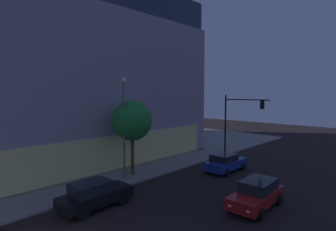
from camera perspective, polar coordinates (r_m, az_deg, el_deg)
name	(u,v)px	position (r m, az deg, el deg)	size (l,w,h in m)	color
modern_building	(33,79)	(37.47, -26.87, 7.01)	(30.12, 31.12, 18.05)	#4C4C51
traffic_light_far_corner	(238,115)	(31.21, 14.67, 0.16)	(0.61, 5.52, 6.83)	black
street_lamp_sidewalk	(124,116)	(21.68, -9.41, -0.15)	(0.44, 0.44, 8.21)	slate
sidewalk_tree	(132,121)	(22.82, -7.67, -1.13)	(3.41, 3.41, 6.37)	#543B1E
car_black	(95,195)	(17.79, -15.41, -15.95)	(4.61, 2.17, 1.70)	black
car_red	(257,194)	(18.19, 18.38, -15.53)	(4.62, 2.21, 1.68)	maroon
car_blue	(225,162)	(25.33, 12.14, -9.74)	(4.44, 2.22, 1.62)	navy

